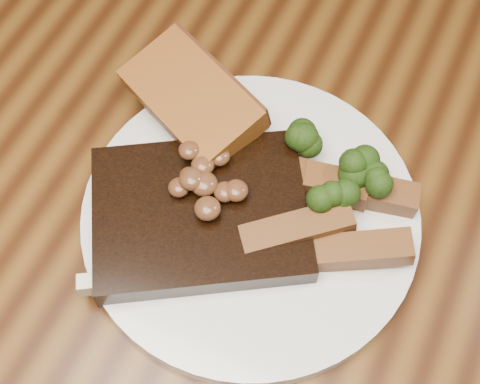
# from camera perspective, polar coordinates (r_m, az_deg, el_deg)

# --- Properties ---
(dining_table) EXTENTS (1.60, 0.90, 0.75)m
(dining_table) POSITION_cam_1_polar(r_m,az_deg,el_deg) (0.67, -1.34, -4.52)
(dining_table) COLOR #513110
(dining_table) RESTS_ON ground
(plate) EXTENTS (0.33, 0.33, 0.01)m
(plate) POSITION_cam_1_polar(r_m,az_deg,el_deg) (0.57, 0.90, -2.10)
(plate) COLOR silver
(plate) RESTS_ON dining_table
(steak) EXTENTS (0.22, 0.20, 0.03)m
(steak) POSITION_cam_1_polar(r_m,az_deg,el_deg) (0.55, -3.40, -1.94)
(steak) COLOR black
(steak) RESTS_ON plate
(steak_bone) EXTENTS (0.12, 0.08, 0.02)m
(steak_bone) POSITION_cam_1_polar(r_m,az_deg,el_deg) (0.53, -6.28, -7.33)
(steak_bone) COLOR beige
(steak_bone) RESTS_ON plate
(mushroom_pile) EXTENTS (0.06, 0.06, 0.03)m
(mushroom_pile) POSITION_cam_1_polar(r_m,az_deg,el_deg) (0.53, -3.20, 1.01)
(mushroom_pile) COLOR #572F1B
(mushroom_pile) RESTS_ON steak
(garlic_bread) EXTENTS (0.14, 0.11, 0.03)m
(garlic_bread) POSITION_cam_1_polar(r_m,az_deg,el_deg) (0.60, -3.98, 6.77)
(garlic_bread) COLOR brown
(garlic_bread) RESTS_ON plate
(potato_wedges) EXTENTS (0.12, 0.12, 0.02)m
(potato_wedges) POSITION_cam_1_polar(r_m,az_deg,el_deg) (0.54, 6.60, -3.95)
(potato_wedges) COLOR brown
(potato_wedges) RESTS_ON plate
(broccoli_cluster) EXTENTS (0.08, 0.08, 0.04)m
(broccoli_cluster) POSITION_cam_1_polar(r_m,az_deg,el_deg) (0.57, 8.44, 1.99)
(broccoli_cluster) COLOR #20390D
(broccoli_cluster) RESTS_ON plate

